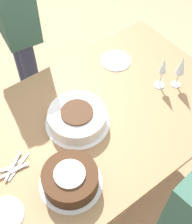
# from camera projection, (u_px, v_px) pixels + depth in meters

# --- Properties ---
(ground_plane) EXTENTS (12.00, 12.00, 0.00)m
(ground_plane) POSITION_uv_depth(u_px,v_px,m) (96.00, 177.00, 2.36)
(ground_plane) COLOR tan
(dining_table) EXTENTS (1.59, 1.00, 0.77)m
(dining_table) POSITION_uv_depth(u_px,v_px,m) (96.00, 128.00, 1.83)
(dining_table) COLOR #9E754C
(dining_table) RESTS_ON ground_plane
(cake_center_white) EXTENTS (0.36, 0.36, 0.10)m
(cake_center_white) POSITION_uv_depth(u_px,v_px,m) (77.00, 118.00, 1.69)
(cake_center_white) COLOR white
(cake_center_white) RESTS_ON dining_table
(cake_front_chocolate) EXTENTS (0.31, 0.31, 0.11)m
(cake_front_chocolate) POSITION_uv_depth(u_px,v_px,m) (70.00, 179.00, 1.47)
(cake_front_chocolate) COLOR white
(cake_front_chocolate) RESTS_ON dining_table
(wine_glass_near) EXTENTS (0.06, 0.06, 0.22)m
(wine_glass_near) POSITION_uv_depth(u_px,v_px,m) (181.00, 66.00, 1.77)
(wine_glass_near) COLOR silver
(wine_glass_near) RESTS_ON dining_table
(wine_glass_extra) EXTENTS (0.06, 0.06, 0.22)m
(wine_glass_extra) POSITION_uv_depth(u_px,v_px,m) (163.00, 68.00, 1.77)
(wine_glass_extra) COLOR silver
(wine_glass_extra) RESTS_ON dining_table
(dessert_plate_left) EXTENTS (0.18, 0.18, 0.01)m
(dessert_plate_left) POSITION_uv_depth(u_px,v_px,m) (4.00, 215.00, 1.41)
(dessert_plate_left) COLOR silver
(dessert_plate_left) RESTS_ON dining_table
(dessert_plate_right) EXTENTS (0.20, 0.20, 0.01)m
(dessert_plate_right) POSITION_uv_depth(u_px,v_px,m) (116.00, 61.00, 2.02)
(dessert_plate_right) COLOR silver
(dessert_plate_right) RESTS_ON dining_table
(fork_pile) EXTENTS (0.20, 0.11, 0.01)m
(fork_pile) POSITION_uv_depth(u_px,v_px,m) (13.00, 168.00, 1.55)
(fork_pile) COLOR silver
(fork_pile) RESTS_ON dining_table
(person_watching) EXTENTS (0.28, 0.43, 1.70)m
(person_watching) POSITION_uv_depth(u_px,v_px,m) (11.00, 4.00, 1.96)
(person_watching) COLOR #2D334C
(person_watching) RESTS_ON ground_plane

